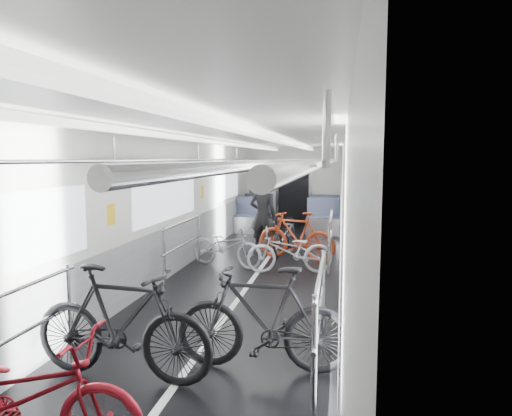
# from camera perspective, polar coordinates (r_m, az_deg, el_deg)

# --- Properties ---
(car_shell) EXTENTS (3.02, 14.01, 2.41)m
(car_shell) POSITION_cam_1_polar(r_m,az_deg,el_deg) (9.38, 1.52, 0.41)
(car_shell) COLOR black
(car_shell) RESTS_ON ground
(bike_left_near) EXTENTS (1.80, 0.74, 0.93)m
(bike_left_near) POSITION_cam_1_polar(r_m,az_deg,el_deg) (3.74, -27.35, -20.11)
(bike_left_near) COLOR maroon
(bike_left_near) RESTS_ON floor
(bike_left_mid) EXTENTS (1.86, 0.64, 1.10)m
(bike_left_mid) POSITION_cam_1_polar(r_m,az_deg,el_deg) (4.57, -16.49, -13.63)
(bike_left_mid) COLOR black
(bike_left_mid) RESTS_ON floor
(bike_left_far) EXTENTS (1.62, 0.98, 0.80)m
(bike_left_far) POSITION_cam_1_polar(r_m,az_deg,el_deg) (8.81, -3.72, -4.76)
(bike_left_far) COLOR #A7A7AC
(bike_left_far) RESTS_ON floor
(bike_right_near) EXTENTS (1.75, 0.53, 1.05)m
(bike_right_near) POSITION_cam_1_polar(r_m,az_deg,el_deg) (4.58, 0.89, -13.63)
(bike_right_near) COLOR black
(bike_right_near) RESTS_ON floor
(bike_right_mid) EXTENTS (1.64, 0.84, 0.82)m
(bike_right_mid) POSITION_cam_1_polar(r_m,az_deg,el_deg) (8.32, 4.25, -5.35)
(bike_right_mid) COLOR silver
(bike_right_mid) RESTS_ON floor
(bike_right_far) EXTENTS (1.74, 0.98, 1.01)m
(bike_right_far) POSITION_cam_1_polar(r_m,az_deg,el_deg) (9.35, 5.03, -3.49)
(bike_right_far) COLOR #B43516
(bike_right_far) RESTS_ON floor
(bike_aisle) EXTENTS (0.80, 1.69, 0.86)m
(bike_aisle) POSITION_cam_1_polar(r_m,az_deg,el_deg) (10.08, 3.66, -3.20)
(bike_aisle) COLOR black
(bike_aisle) RESTS_ON floor
(person_standing) EXTENTS (0.64, 0.46, 1.64)m
(person_standing) POSITION_cam_1_polar(r_m,az_deg,el_deg) (10.20, 0.85, -0.86)
(person_standing) COLOR black
(person_standing) RESTS_ON floor
(person_seated) EXTENTS (0.86, 0.70, 1.64)m
(person_seated) POSITION_cam_1_polar(r_m,az_deg,el_deg) (13.43, -0.04, 0.85)
(person_seated) COLOR #27262D
(person_seated) RESTS_ON floor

